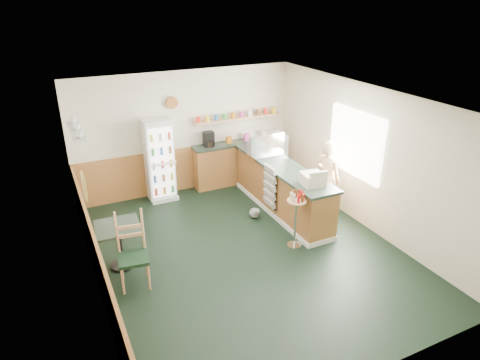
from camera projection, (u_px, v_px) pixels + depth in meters
ground at (246, 251)px, 7.53m from camera, size 6.00×6.00×0.00m
room_envelope at (216, 159)px, 7.43m from camera, size 5.04×6.02×2.72m
service_counter at (282, 190)px, 8.77m from camera, size 0.68×3.01×1.01m
back_counter at (238, 160)px, 10.09m from camera, size 2.24×0.42×1.69m
drinks_fridge at (160, 160)px, 9.15m from camera, size 0.58×0.52×1.77m
display_case at (268, 145)px, 8.98m from camera, size 0.79×0.42×0.45m
cash_register at (313, 179)px, 7.66m from camera, size 0.42×0.44×0.22m
shopkeeper at (327, 179)px, 8.45m from camera, size 0.53×0.63×1.60m
condiment_stand at (296, 211)px, 7.43m from camera, size 0.34×0.34×1.06m
newspaper_rack at (270, 187)px, 8.44m from camera, size 0.09×0.44×0.87m
cafe_table at (119, 238)px, 6.93m from camera, size 0.73×0.73×0.76m
cafe_chair at (131, 247)px, 6.52m from camera, size 0.51×0.51×1.21m
dog_doorstop at (255, 213)px, 8.60m from camera, size 0.21×0.27×0.25m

